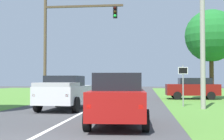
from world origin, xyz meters
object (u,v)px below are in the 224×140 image
object	(u,v)px
red_suv_near	(118,98)
traffic_light	(64,35)
keep_moving_sign	(183,80)
utility_pole_right	(203,38)
pickup_truck_lead	(65,92)
oak_tree_right	(211,36)
crossing_suv_far	(193,88)

from	to	relation	value
red_suv_near	traffic_light	size ratio (longest dim) A/B	0.57
red_suv_near	keep_moving_sign	bearing A→B (deg)	68.01
traffic_light	utility_pole_right	distance (m)	11.45
traffic_light	pickup_truck_lead	bearing A→B (deg)	-74.03
red_suv_near	pickup_truck_lead	xyz separation A→B (m)	(-3.42, 5.42, -0.02)
traffic_light	oak_tree_right	distance (m)	12.29
keep_moving_sign	crossing_suv_far	distance (m)	7.67
pickup_truck_lead	utility_pole_right	distance (m)	8.30
utility_pole_right	keep_moving_sign	bearing A→B (deg)	117.76
keep_moving_sign	oak_tree_right	world-z (taller)	oak_tree_right
traffic_light	oak_tree_right	xyz separation A→B (m)	(11.97, 2.76, 0.12)
crossing_suv_far	utility_pole_right	size ratio (longest dim) A/B	0.55
pickup_truck_lead	keep_moving_sign	xyz separation A→B (m)	(6.75, 2.81, 0.67)
red_suv_near	traffic_light	xyz separation A→B (m)	(-5.45, 12.52, 4.24)
red_suv_near	utility_pole_right	world-z (taller)	utility_pole_right
crossing_suv_far	utility_pole_right	distance (m)	9.69
keep_moving_sign	crossing_suv_far	world-z (taller)	keep_moving_sign
pickup_truck_lead	keep_moving_sign	world-z (taller)	keep_moving_sign
oak_tree_right	crossing_suv_far	distance (m)	4.67
pickup_truck_lead	crossing_suv_far	distance (m)	13.28
traffic_light	crossing_suv_far	world-z (taller)	traffic_light
traffic_light	crossing_suv_far	xyz separation A→B (m)	(10.47, 3.16, -4.28)
red_suv_near	crossing_suv_far	distance (m)	16.46
red_suv_near	oak_tree_right	size ratio (longest dim) A/B	0.60
traffic_light	oak_tree_right	bearing A→B (deg)	13.00
crossing_suv_far	traffic_light	bearing A→B (deg)	-163.20
utility_pole_right	crossing_suv_far	bearing A→B (deg)	85.06
pickup_truck_lead	oak_tree_right	size ratio (longest dim) A/B	0.66
utility_pole_right	pickup_truck_lead	bearing A→B (deg)	-171.84
oak_tree_right	utility_pole_right	bearing A→B (deg)	-104.68
keep_moving_sign	utility_pole_right	world-z (taller)	utility_pole_right
red_suv_near	oak_tree_right	distance (m)	17.18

